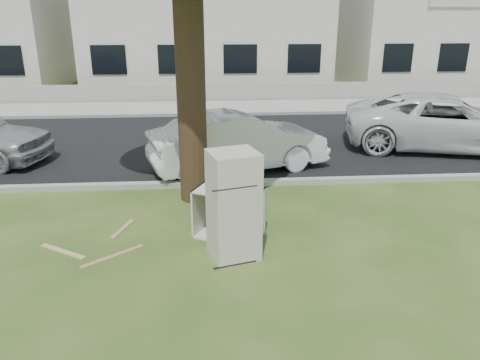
{
  "coord_description": "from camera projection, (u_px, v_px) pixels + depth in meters",
  "views": [
    {
      "loc": [
        -0.14,
        -6.87,
        3.51
      ],
      "look_at": [
        0.42,
        0.6,
        0.8
      ],
      "focal_mm": 35.0,
      "sensor_mm": 36.0,
      "label": 1
    }
  ],
  "objects": [
    {
      "name": "cabinet",
      "position": [
        229.0,
        213.0,
        7.62
      ],
      "size": [
        1.23,
        1.05,
        0.82
      ],
      "primitive_type": "cube",
      "rotation": [
        0.0,
        0.0,
        -0.46
      ],
      "color": "beige",
      "rests_on": "ground"
    },
    {
      "name": "plank_b",
      "position": [
        63.0,
        251.0,
        7.22
      ],
      "size": [
        0.8,
        0.56,
        0.02
      ],
      "primitive_type": "cube",
      "rotation": [
        0.0,
        0.0,
        -0.57
      ],
      "color": "tan",
      "rests_on": "ground"
    },
    {
      "name": "kerb_far",
      "position": [
        210.0,
        116.0,
        16.6
      ],
      "size": [
        120.0,
        0.18,
        0.12
      ],
      "primitive_type": "cube",
      "color": "gray",
      "rests_on": "ground"
    },
    {
      "name": "sidewalk",
      "position": [
        209.0,
        108.0,
        17.96
      ],
      "size": [
        120.0,
        2.8,
        0.01
      ],
      "primitive_type": "cube",
      "color": "gray",
      "rests_on": "ground"
    },
    {
      "name": "kerb_near",
      "position": [
        214.0,
        186.0,
        9.94
      ],
      "size": [
        120.0,
        0.18,
        0.12
      ],
      "primitive_type": "cube",
      "color": "gray",
      "rests_on": "ground"
    },
    {
      "name": "car_right",
      "position": [
        446.0,
        122.0,
        12.45
      ],
      "size": [
        5.66,
        3.61,
        1.45
      ],
      "primitive_type": "imported",
      "rotation": [
        0.0,
        0.0,
        1.33
      ],
      "color": "silver",
      "rests_on": "ground"
    },
    {
      "name": "townhouse_right",
      "position": [
        443.0,
        13.0,
        23.72
      ],
      "size": [
        10.2,
        8.16,
        6.84
      ],
      "color": "silver",
      "rests_on": "ground"
    },
    {
      "name": "plank_c",
      "position": [
        123.0,
        229.0,
        7.98
      ],
      "size": [
        0.31,
        0.71,
        0.02
      ],
      "primitive_type": "cube",
      "rotation": [
        0.0,
        0.0,
        1.24
      ],
      "color": "#A18859",
      "rests_on": "ground"
    },
    {
      "name": "low_wall",
      "position": [
        209.0,
        92.0,
        19.34
      ],
      "size": [
        120.0,
        0.15,
        0.7
      ],
      "primitive_type": "cube",
      "color": "gray",
      "rests_on": "ground"
    },
    {
      "name": "fridge",
      "position": [
        234.0,
        206.0,
        6.85
      ],
      "size": [
        0.82,
        0.79,
        1.64
      ],
      "primitive_type": "cube",
      "rotation": [
        0.0,
        0.0,
        0.28
      ],
      "color": "beige",
      "rests_on": "ground"
    },
    {
      "name": "ground",
      "position": [
        217.0,
        239.0,
        7.65
      ],
      "size": [
        120.0,
        120.0,
        0.0
      ],
      "primitive_type": "plane",
      "color": "#284418"
    },
    {
      "name": "road",
      "position": [
        211.0,
        142.0,
        13.27
      ],
      "size": [
        120.0,
        7.0,
        0.01
      ],
      "primitive_type": "cube",
      "color": "black",
      "rests_on": "ground"
    },
    {
      "name": "plank_a",
      "position": [
        113.0,
        256.0,
        7.08
      ],
      "size": [
        0.86,
        0.69,
        0.02
      ],
      "primitive_type": "cube",
      "rotation": [
        0.0,
        0.0,
        0.66
      ],
      "color": "#997A4A",
      "rests_on": "ground"
    },
    {
      "name": "townhouse_center",
      "position": [
        206.0,
        6.0,
        22.79
      ],
      "size": [
        11.22,
        8.16,
        7.44
      ],
      "color": "silver",
      "rests_on": "ground"
    },
    {
      "name": "car_center",
      "position": [
        239.0,
        142.0,
        10.76
      ],
      "size": [
        4.32,
        2.57,
        1.34
      ],
      "primitive_type": "imported",
      "rotation": [
        0.0,
        0.0,
        1.87
      ],
      "color": "silver",
      "rests_on": "ground"
    }
  ]
}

